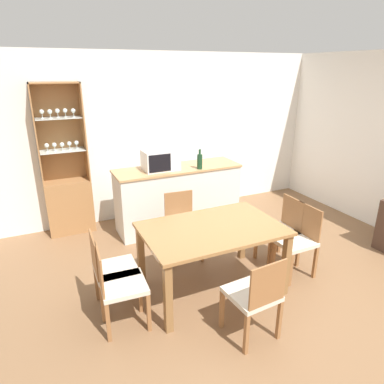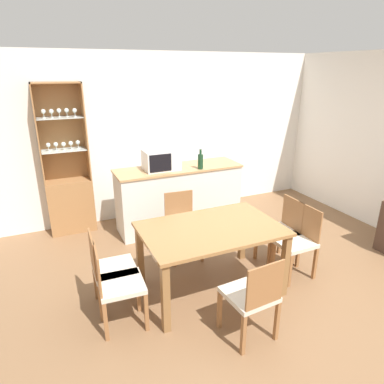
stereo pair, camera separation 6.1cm
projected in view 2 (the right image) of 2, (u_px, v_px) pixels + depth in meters
ground_plane at (260, 292)px, 3.73m from camera, size 18.00×18.00×0.00m
wall_back at (172, 135)px, 5.55m from camera, size 6.80×0.06×2.55m
kitchen_counter at (179, 197)px, 5.16m from camera, size 1.86×0.58×0.94m
display_cabinet at (69, 191)px, 4.98m from camera, size 0.63×0.32×2.14m
dining_table at (211, 236)px, 3.59m from camera, size 1.45×0.95×0.75m
dining_chair_head_near at (252, 296)px, 2.98m from camera, size 0.44×0.44×0.83m
dining_chair_side_left_far at (111, 269)px, 3.38m from camera, size 0.42×0.42×0.83m
dining_chair_side_left_near at (117, 285)px, 3.14m from camera, size 0.43×0.43×0.83m
dining_chair_side_right_far at (281, 231)px, 4.18m from camera, size 0.41×0.41×0.83m
dining_chair_head_far at (183, 225)px, 4.34m from camera, size 0.44×0.44×0.83m
dining_chair_side_right_near at (296, 241)px, 3.93m from camera, size 0.41×0.41×0.83m
microwave at (161, 160)px, 4.84m from camera, size 0.49×0.34×0.28m
wine_bottle at (200, 161)px, 4.87m from camera, size 0.08×0.08×0.29m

